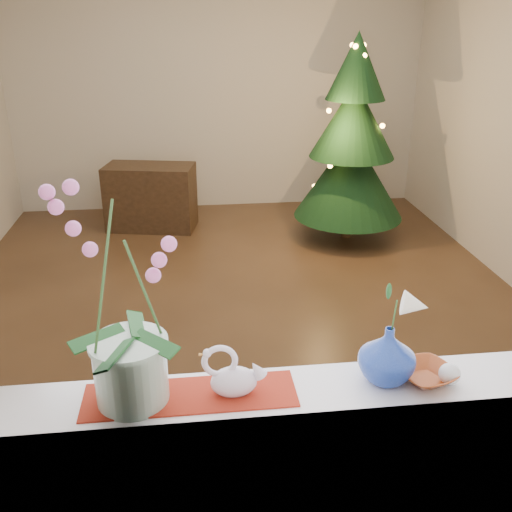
{
  "coord_description": "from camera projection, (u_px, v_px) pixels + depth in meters",
  "views": [
    {
      "loc": [
        -0.35,
        -3.93,
        2.08
      ],
      "look_at": [
        -0.05,
        -1.4,
        0.99
      ],
      "focal_mm": 40.0,
      "sensor_mm": 36.0,
      "label": 1
    }
  ],
  "objects": [
    {
      "name": "swan",
      "position": [
        234.0,
        371.0,
        1.85
      ],
      "size": [
        0.23,
        0.15,
        0.18
      ],
      "primitive_type": null,
      "rotation": [
        0.0,
        0.0,
        -0.28
      ],
      "color": "silver",
      "rests_on": "windowsill"
    },
    {
      "name": "lily",
      "position": [
        394.0,
        297.0,
        1.84
      ],
      "size": [
        0.13,
        0.07,
        0.18
      ],
      "primitive_type": null,
      "color": "white",
      "rests_on": "blue_vase"
    },
    {
      "name": "wall_front",
      "position": [
        317.0,
        291.0,
        1.63
      ],
      "size": [
        4.5,
        0.1,
        2.7
      ],
      "primitive_type": "cube",
      "color": "beige",
      "rests_on": "ground"
    },
    {
      "name": "amber_dish",
      "position": [
        426.0,
        375.0,
        1.95
      ],
      "size": [
        0.2,
        0.2,
        0.04
      ],
      "primitive_type": "imported",
      "rotation": [
        0.0,
        0.0,
        0.28
      ],
      "color": "#943C17",
      "rests_on": "windowsill"
    },
    {
      "name": "blue_vase",
      "position": [
        388.0,
        351.0,
        1.92
      ],
      "size": [
        0.27,
        0.27,
        0.23
      ],
      "primitive_type": "imported",
      "rotation": [
        0.0,
        0.0,
        0.24
      ],
      "color": "navy",
      "rests_on": "windowsill"
    },
    {
      "name": "xmas_tree",
      "position": [
        352.0,
        141.0,
        5.39
      ],
      "size": [
        1.16,
        1.16,
        1.94
      ],
      "primitive_type": null,
      "rotation": [
        0.0,
        0.0,
        0.1
      ],
      "color": "black",
      "rests_on": "ground"
    },
    {
      "name": "paperweight",
      "position": [
        450.0,
        374.0,
        1.93
      ],
      "size": [
        0.09,
        0.09,
        0.07
      ],
      "primitive_type": "sphere",
      "rotation": [
        0.0,
        0.0,
        -0.26
      ],
      "color": "silver",
      "rests_on": "windowsill"
    },
    {
      "name": "side_table",
      "position": [
        151.0,
        197.0,
        5.88
      ],
      "size": [
        0.96,
        0.61,
        0.67
      ],
      "primitive_type": "cube",
      "rotation": [
        0.0,
        0.0,
        -0.2
      ],
      "color": "black",
      "rests_on": "ground"
    },
    {
      "name": "runner",
      "position": [
        190.0,
        395.0,
        1.88
      ],
      "size": [
        0.7,
        0.2,
        0.01
      ],
      "primitive_type": "cube",
      "color": "maroon",
      "rests_on": "windowsill"
    },
    {
      "name": "ground",
      "position": [
        241.0,
        303.0,
        4.44
      ],
      "size": [
        5.0,
        5.0,
        0.0
      ],
      "primitive_type": "plane",
      "color": "#3D2919",
      "rests_on": "ground"
    },
    {
      "name": "windowsill",
      "position": [
        304.0,
        393.0,
        1.93
      ],
      "size": [
        2.2,
        0.26,
        0.04
      ],
      "primitive_type": "cube",
      "color": "white",
      "rests_on": "window_apron"
    },
    {
      "name": "wall_back",
      "position": [
        218.0,
        86.0,
        6.2
      ],
      "size": [
        4.5,
        0.1,
        2.7
      ],
      "primitive_type": "cube",
      "color": "beige",
      "rests_on": "ground"
    },
    {
      "name": "orchid_pot",
      "position": [
        124.0,
        299.0,
        1.72
      ],
      "size": [
        0.33,
        0.33,
        0.74
      ],
      "primitive_type": null,
      "rotation": [
        0.0,
        0.0,
        0.37
      ],
      "color": "silver",
      "rests_on": "windowsill"
    },
    {
      "name": "window_frame",
      "position": [
        321.0,
        169.0,
        1.52
      ],
      "size": [
        2.22,
        0.06,
        1.6
      ],
      "primitive_type": null,
      "color": "white",
      "rests_on": "windowsill"
    }
  ]
}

